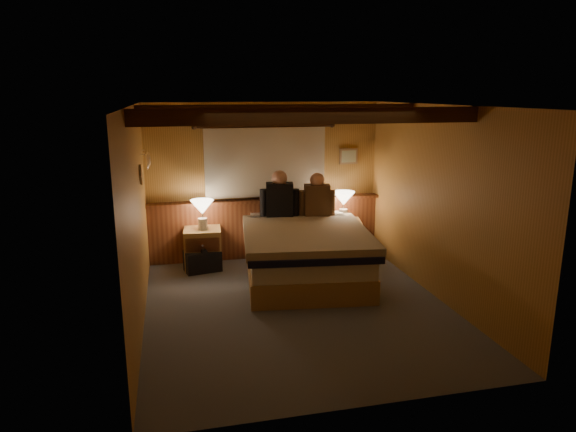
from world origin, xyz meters
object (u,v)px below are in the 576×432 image
object	(u,v)px
person_left	(280,197)
person_right	(317,198)
lamp_right	(344,200)
duffel_bag	(203,260)
nightstand_right	(343,239)
nightstand_left	(203,248)
lamp_left	(202,209)
bed	(305,253)

from	to	relation	value
person_left	person_right	xyz separation A→B (m)	(0.56, -0.09, -0.02)
person_right	lamp_right	bearing A→B (deg)	26.75
duffel_bag	person_right	bearing A→B (deg)	-9.42
nightstand_right	duffel_bag	size ratio (longest dim) A/B	1.14
nightstand_left	person_left	distance (m)	1.37
lamp_left	duffel_bag	distance (m)	0.75
nightstand_left	person_left	bearing A→B (deg)	3.49
person_right	duffel_bag	size ratio (longest dim) A/B	1.21
lamp_left	person_left	world-z (taller)	person_left
nightstand_right	lamp_left	bearing A→B (deg)	-167.30
nightstand_right	nightstand_left	bearing A→B (deg)	-168.07
nightstand_left	person_right	distance (m)	1.86
nightstand_left	nightstand_right	xyz separation A→B (m)	(2.18, -0.00, 0.00)
bed	duffel_bag	xyz separation A→B (m)	(-1.37, 0.65, -0.22)
person_left	nightstand_right	bearing A→B (deg)	10.46
lamp_right	duffel_bag	distance (m)	2.35
lamp_right	person_left	distance (m)	1.04
bed	lamp_right	bearing A→B (deg)	52.53
lamp_right	person_left	world-z (taller)	person_left
lamp_left	person_left	xyz separation A→B (m)	(1.15, 0.02, 0.12)
bed	duffel_bag	bearing A→B (deg)	161.44
lamp_right	lamp_left	bearing A→B (deg)	-177.97
person_left	bed	bearing A→B (deg)	-67.14
bed	nightstand_left	distance (m)	1.58
nightstand_right	person_left	xyz separation A→B (m)	(-1.02, -0.00, 0.71)
nightstand_right	lamp_left	world-z (taller)	lamp_left
bed	nightstand_right	distance (m)	1.17
lamp_right	person_left	bearing A→B (deg)	-176.94
nightstand_right	person_right	xyz separation A→B (m)	(-0.46, -0.09, 0.70)
person_right	nightstand_left	bearing A→B (deg)	-172.96
bed	person_right	xyz separation A→B (m)	(0.38, 0.72, 0.61)
bed	lamp_left	bearing A→B (deg)	156.42
nightstand_left	bed	bearing A→B (deg)	-27.47
duffel_bag	lamp_left	bearing A→B (deg)	64.96
nightstand_right	lamp_right	size ratio (longest dim) A/B	1.41
lamp_right	person_right	world-z (taller)	person_right
person_left	duffel_bag	distance (m)	1.47
nightstand_left	lamp_left	distance (m)	0.60
person_left	duffel_bag	bearing A→B (deg)	-162.20
nightstand_left	person_left	size ratio (longest dim) A/B	0.82
nightstand_right	lamp_left	size ratio (longest dim) A/B	1.44
nightstand_left	lamp_left	world-z (taller)	lamp_left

